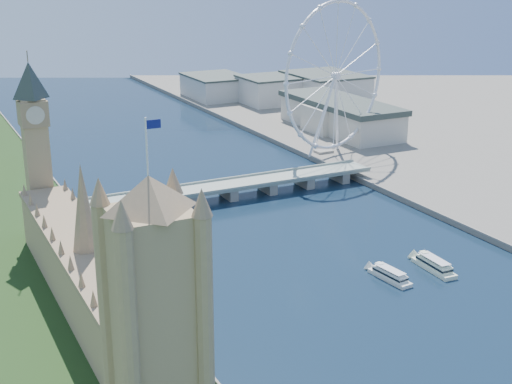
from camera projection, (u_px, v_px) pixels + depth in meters
victoria_tower at (155, 322)px, 206.69m from camera, size 28.16×28.16×112.00m
parliament_range at (89, 281)px, 318.49m from camera, size 24.00×200.00×70.00m
big_ben at (34, 128)px, 395.53m from camera, size 20.02×20.02×110.00m
westminster_bridge at (228, 188)px, 487.42m from camera, size 220.00×22.00×9.50m
london_eye at (336, 77)px, 566.89m from camera, size 113.60×39.12×124.30m
county_hall at (339, 133)px, 674.86m from camera, size 54.00×144.00×35.00m
city_skyline at (157, 104)px, 722.11m from camera, size 505.00×280.00×32.00m
tour_boat_near at (390, 280)px, 363.05m from camera, size 10.39×29.72×6.42m
tour_boat_far at (434, 270)px, 374.31m from camera, size 9.63×32.51×7.14m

